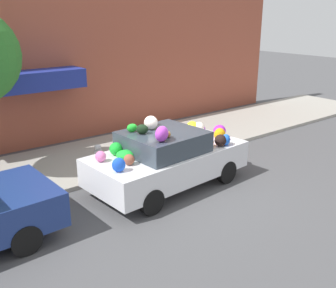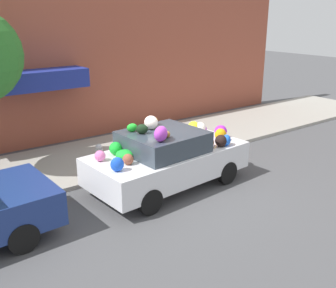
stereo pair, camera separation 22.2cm
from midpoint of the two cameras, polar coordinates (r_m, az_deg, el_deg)
ground_plane at (r=9.76m, az=-0.77°, el=-6.01°), size 60.00×60.00×0.00m
sidewalk_curb at (r=11.85m, az=-8.67°, el=-1.40°), size 24.00×3.20×0.11m
building_facade at (r=13.15m, az=-14.64°, el=11.91°), size 18.00×1.20×5.39m
fire_hydrant at (r=10.47m, az=-10.68°, el=-1.90°), size 0.20×0.20×0.70m
art_car at (r=9.43m, az=-0.76°, el=-1.93°), size 4.03×2.08×1.76m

